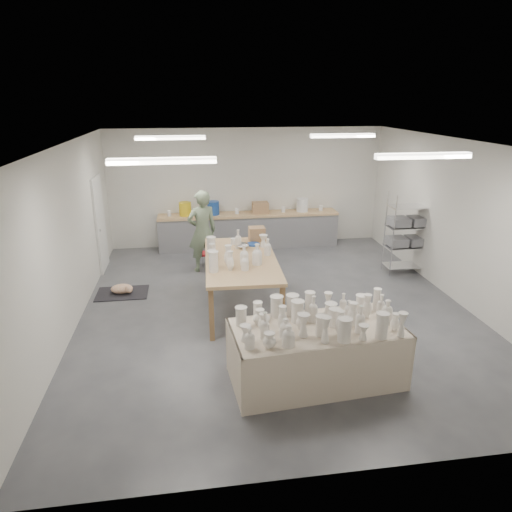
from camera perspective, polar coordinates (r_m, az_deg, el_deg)
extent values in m
plane|color=#424449|center=(8.58, 2.35, -6.44)|extent=(8.00, 8.00, 0.00)
cube|color=white|center=(7.76, 2.66, 13.86)|extent=(7.00, 8.00, 0.02)
cube|color=silver|center=(11.89, -1.14, 8.54)|extent=(7.00, 0.02, 3.00)
cube|color=silver|center=(4.47, 12.27, -11.08)|extent=(7.00, 0.02, 3.00)
cube|color=silver|center=(8.16, -22.44, 1.99)|extent=(0.02, 8.00, 3.00)
cube|color=silver|center=(9.34, 24.16, 3.82)|extent=(0.02, 8.00, 3.00)
cube|color=white|center=(10.72, -18.89, 3.82)|extent=(0.05, 0.90, 2.10)
cube|color=white|center=(6.14, -11.63, 11.58)|extent=(1.40, 0.12, 0.08)
cube|color=white|center=(6.95, 20.18, 11.67)|extent=(1.40, 0.12, 0.08)
cube|color=white|center=(9.62, -10.65, 14.33)|extent=(1.40, 0.12, 0.08)
cube|color=white|center=(10.16, 10.78, 14.57)|extent=(1.40, 0.12, 0.08)
cube|color=#AD7B54|center=(11.71, -0.92, 5.22)|extent=(4.60, 0.60, 0.06)
cube|color=slate|center=(11.83, -0.91, 3.10)|extent=(4.60, 0.55, 0.84)
cylinder|color=gold|center=(11.57, -8.84, 5.84)|extent=(0.30, 0.30, 0.34)
cylinder|color=#1B4497|center=(11.59, -5.36, 6.00)|extent=(0.30, 0.30, 0.34)
cylinder|color=white|center=(11.92, 5.81, 6.36)|extent=(0.30, 0.30, 0.34)
cube|color=#A97651|center=(11.71, 0.54, 6.08)|extent=(0.40, 0.30, 0.28)
cylinder|color=white|center=(11.61, -10.80, 5.25)|extent=(0.10, 0.10, 0.14)
cylinder|color=white|center=(11.65, -2.39, 5.64)|extent=(0.10, 0.10, 0.14)
cylinder|color=white|center=(11.84, 3.43, 5.83)|extent=(0.10, 0.10, 0.14)
cylinder|color=white|center=(12.07, 8.10, 5.95)|extent=(0.10, 0.10, 0.14)
cylinder|color=silver|center=(10.14, 16.79, 2.30)|extent=(0.02, 0.02, 1.80)
cylinder|color=silver|center=(10.52, 20.95, 2.44)|extent=(0.02, 0.02, 1.80)
cylinder|color=silver|center=(10.52, 15.81, 3.01)|extent=(0.02, 0.02, 1.80)
cylinder|color=silver|center=(10.89, 19.86, 3.12)|extent=(0.02, 0.02, 1.80)
cube|color=silver|center=(10.74, 17.97, -1.11)|extent=(0.88, 0.48, 0.02)
cube|color=silver|center=(10.60, 18.21, 1.17)|extent=(0.88, 0.48, 0.02)
cube|color=silver|center=(10.47, 18.47, 3.51)|extent=(0.88, 0.48, 0.02)
cube|color=silver|center=(10.37, 18.73, 5.90)|extent=(0.88, 0.48, 0.02)
cube|color=slate|center=(10.47, 17.20, 1.75)|extent=(0.38, 0.42, 0.18)
cube|color=slate|center=(10.66, 19.34, 1.83)|extent=(0.38, 0.42, 0.18)
cube|color=slate|center=(10.35, 17.45, 4.13)|extent=(0.38, 0.42, 0.18)
cube|color=slate|center=(10.54, 19.61, 4.16)|extent=(0.38, 0.42, 0.18)
cube|color=olive|center=(6.44, 7.50, -12.42)|extent=(2.12, 1.10, 0.71)
cube|color=beige|center=(6.22, 7.67, -8.98)|extent=(2.39, 1.28, 0.03)
cube|color=beige|center=(5.99, 8.90, -14.61)|extent=(2.30, 0.22, 0.81)
cube|color=beige|center=(6.85, 6.33, -9.80)|extent=(2.30, 0.22, 0.81)
cube|color=#AD7B54|center=(8.27, -1.91, -0.47)|extent=(1.37, 2.60, 0.06)
cube|color=olive|center=(7.31, -5.23, -7.40)|extent=(0.08, 0.08, 0.90)
cube|color=olive|center=(7.45, 3.58, -6.84)|extent=(0.08, 0.08, 0.90)
cube|color=olive|center=(9.53, -6.10, -0.91)|extent=(0.08, 0.08, 0.90)
cube|color=olive|center=(9.63, 0.66, -0.57)|extent=(0.08, 0.08, 0.90)
ellipsoid|color=silver|center=(8.81, -1.70, 1.33)|extent=(0.26, 0.26, 0.12)
cylinder|color=#1B4497|center=(8.99, -0.36, 1.49)|extent=(0.26, 0.26, 0.03)
cylinder|color=white|center=(9.03, -2.84, 1.84)|extent=(0.11, 0.11, 0.12)
cube|color=#A97651|center=(9.24, 0.11, 2.78)|extent=(0.32, 0.26, 0.28)
cube|color=black|center=(9.52, -16.37, -4.48)|extent=(1.00, 0.70, 0.02)
ellipsoid|color=white|center=(9.48, -16.42, -3.92)|extent=(0.51, 0.43, 0.18)
sphere|color=white|center=(9.37, -15.63, -4.03)|extent=(0.15, 0.15, 0.15)
imported|color=gray|center=(10.14, -6.72, 3.10)|extent=(0.76, 0.61, 1.83)
cylinder|color=red|center=(10.58, -6.64, 0.29)|extent=(0.45, 0.45, 0.04)
cylinder|color=silver|center=(10.69, -5.95, -0.36)|extent=(0.02, 0.02, 0.29)
cylinder|color=silver|center=(10.70, -7.23, -0.38)|extent=(0.02, 0.02, 0.29)
cylinder|color=silver|center=(10.50, -6.66, -0.75)|extent=(0.02, 0.02, 0.29)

